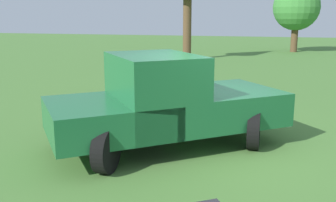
# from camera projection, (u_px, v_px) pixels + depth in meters

# --- Properties ---
(ground_plane) EXTENTS (80.00, 80.00, 0.00)m
(ground_plane) POSITION_uv_depth(u_px,v_px,m) (208.00, 149.00, 7.35)
(ground_plane) COLOR #477533
(pickup_truck) EXTENTS (4.27, 4.68, 1.80)m
(pickup_truck) POSITION_uv_depth(u_px,v_px,m) (162.00, 100.00, 7.29)
(pickup_truck) COLOR black
(pickup_truck) RESTS_ON ground_plane
(tree_back_right) EXTENTS (3.11, 3.11, 4.57)m
(tree_back_right) POSITION_uv_depth(u_px,v_px,m) (296.00, 8.00, 25.98)
(tree_back_right) COLOR brown
(tree_back_right) RESTS_ON ground_plane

